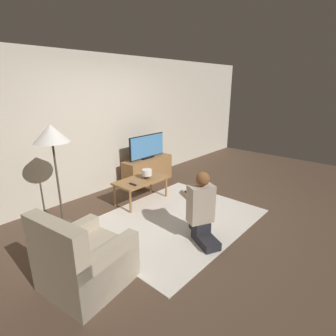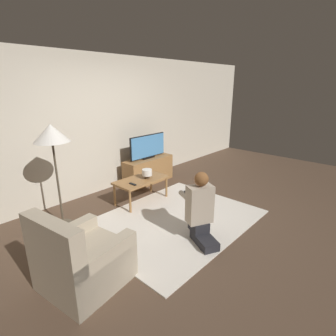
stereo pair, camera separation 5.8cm
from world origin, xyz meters
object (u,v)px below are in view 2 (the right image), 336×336
object	(u,v)px
table_lamp	(147,173)
person_kneeling	(200,207)
floor_lamp	(52,138)
armchair	(82,261)
tv	(148,146)
coffee_table	(141,181)

from	to	relation	value
table_lamp	person_kneeling	bearing A→B (deg)	-105.15
floor_lamp	armchair	bearing A→B (deg)	-108.34
armchair	tv	bearing A→B (deg)	-64.58
armchair	table_lamp	size ratio (longest dim) A/B	5.02
coffee_table	table_lamp	size ratio (longest dim) A/B	5.35
tv	floor_lamp	bearing A→B (deg)	-170.09
floor_lamp	table_lamp	distance (m)	1.72
coffee_table	floor_lamp	bearing A→B (deg)	169.72
coffee_table	floor_lamp	size ratio (longest dim) A/B	0.62
tv	coffee_table	distance (m)	1.08
table_lamp	tv	bearing A→B (deg)	45.36
coffee_table	table_lamp	xyz separation A→B (m)	(0.10, -0.06, 0.15)
person_kneeling	table_lamp	xyz separation A→B (m)	(0.39, 1.45, 0.05)
person_kneeling	coffee_table	bearing A→B (deg)	-74.50
armchair	floor_lamp	bearing A→B (deg)	-26.45
tv	table_lamp	world-z (taller)	tv
table_lamp	armchair	bearing A→B (deg)	-151.62
coffee_table	armchair	world-z (taller)	armchair
tv	floor_lamp	size ratio (longest dim) A/B	0.61
tv	coffee_table	world-z (taller)	tv
floor_lamp	table_lamp	world-z (taller)	floor_lamp
floor_lamp	person_kneeling	bearing A→B (deg)	-58.20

